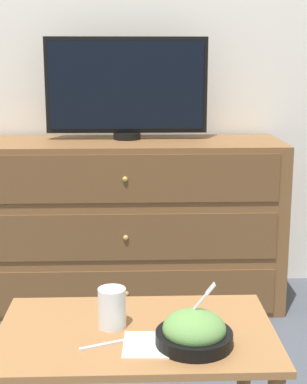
# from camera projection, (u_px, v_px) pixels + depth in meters

# --- Properties ---
(ground_plane) EXTENTS (12.00, 12.00, 0.00)m
(ground_plane) POSITION_uv_depth(u_px,v_px,m) (107.00, 281.00, 3.19)
(ground_plane) COLOR #474C56
(wall_back) EXTENTS (12.00, 0.05, 2.60)m
(wall_back) POSITION_uv_depth(u_px,v_px,m) (103.00, 34.00, 2.93)
(wall_back) COLOR white
(wall_back) RESTS_ON ground_plane
(dresser) EXTENTS (1.48, 0.49, 0.80)m
(dresser) POSITION_uv_depth(u_px,v_px,m) (126.00, 223.00, 2.85)
(dresser) COLOR brown
(dresser) RESTS_ON ground_plane
(tv) EXTENTS (0.76, 0.13, 0.48)m
(tv) POSITION_uv_depth(u_px,v_px,m) (127.00, 87.00, 2.78)
(tv) COLOR black
(tv) RESTS_ON dresser
(coffee_table) EXTENTS (0.76, 0.47, 0.46)m
(coffee_table) POSITION_uv_depth(u_px,v_px,m) (137.00, 358.00, 1.62)
(coffee_table) COLOR #9E6B3D
(coffee_table) RESTS_ON ground_plane
(takeout_bowl) EXTENTS (0.20, 0.20, 0.16)m
(takeout_bowl) POSITION_uv_depth(u_px,v_px,m) (194.00, 332.00, 1.51)
(takeout_bowl) COLOR black
(takeout_bowl) RESTS_ON coffee_table
(drink_cup) EXTENTS (0.08, 0.08, 0.11)m
(drink_cup) POSITION_uv_depth(u_px,v_px,m) (112.00, 310.00, 1.62)
(drink_cup) COLOR beige
(drink_cup) RESTS_ON coffee_table
(napkin) EXTENTS (0.15, 0.15, 0.00)m
(napkin) POSITION_uv_depth(u_px,v_px,m) (151.00, 345.00, 1.52)
(napkin) COLOR silver
(napkin) RESTS_ON coffee_table
(knife) EXTENTS (0.15, 0.07, 0.01)m
(knife) POSITION_uv_depth(u_px,v_px,m) (109.00, 343.00, 1.52)
(knife) COLOR silver
(knife) RESTS_ON coffee_table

